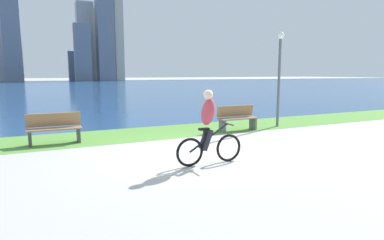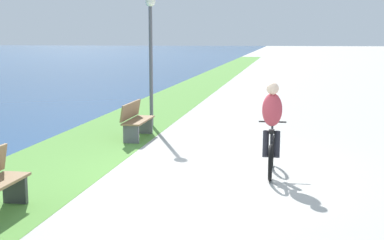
# 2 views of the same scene
# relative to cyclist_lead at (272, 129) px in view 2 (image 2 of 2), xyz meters

# --- Properties ---
(ground_plane) EXTENTS (300.00, 300.00, 0.00)m
(ground_plane) POSITION_rel_cyclist_lead_xyz_m (-0.08, 1.17, -0.84)
(ground_plane) COLOR #B2AFA8
(grass_strip_bayside) EXTENTS (120.00, 2.54, 0.01)m
(grass_strip_bayside) POSITION_rel_cyclist_lead_xyz_m (-0.08, 4.24, -0.83)
(grass_strip_bayside) COLOR #59933D
(grass_strip_bayside) RESTS_ON ground
(cyclist_lead) EXTENTS (1.65, 0.52, 1.69)m
(cyclist_lead) POSITION_rel_cyclist_lead_xyz_m (0.00, 0.00, 0.00)
(cyclist_lead) COLOR black
(cyclist_lead) RESTS_ON ground
(bench_near_path) EXTENTS (1.50, 0.47, 0.90)m
(bench_near_path) POSITION_rel_cyclist_lead_xyz_m (2.99, 3.40, -0.39)
(bench_near_path) COLOR olive
(bench_near_path) RESTS_ON ground
(lamppost_tall) EXTENTS (0.28, 0.28, 3.59)m
(lamppost_tall) POSITION_rel_cyclist_lead_xyz_m (4.91, 3.49, 1.54)
(lamppost_tall) COLOR #595960
(lamppost_tall) RESTS_ON ground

